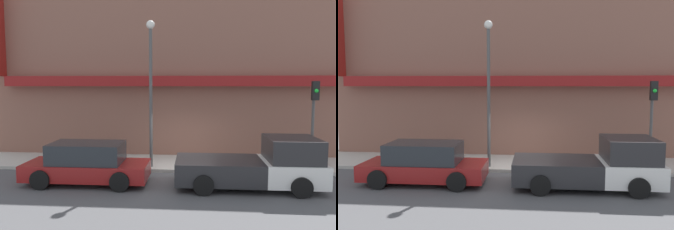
# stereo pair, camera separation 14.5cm
# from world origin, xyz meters

# --- Properties ---
(ground_plane) EXTENTS (80.00, 80.00, 0.00)m
(ground_plane) POSITION_xyz_m (0.00, 0.00, 0.00)
(ground_plane) COLOR #4C4C4F
(sidewalk) EXTENTS (36.00, 2.90, 0.14)m
(sidewalk) POSITION_xyz_m (0.00, 1.45, 0.07)
(sidewalk) COLOR #B7B2A8
(sidewalk) RESTS_ON ground
(building) EXTENTS (19.80, 3.80, 10.73)m
(building) POSITION_xyz_m (-0.02, 4.38, 4.17)
(building) COLOR brown
(building) RESTS_ON ground
(pickup_truck) EXTENTS (5.16, 2.31, 1.83)m
(pickup_truck) POSITION_xyz_m (2.68, -1.65, 0.80)
(pickup_truck) COLOR white
(pickup_truck) RESTS_ON ground
(parked_car) EXTENTS (4.61, 1.99, 1.54)m
(parked_car) POSITION_xyz_m (-3.62, -1.65, 0.75)
(parked_car) COLOR maroon
(parked_car) RESTS_ON ground
(fire_hydrant) EXTENTS (0.18, 0.18, 0.62)m
(fire_hydrant) POSITION_xyz_m (-4.20, 0.37, 0.45)
(fire_hydrant) COLOR #196633
(fire_hydrant) RESTS_ON sidewalk
(street_lamp) EXTENTS (0.36, 0.36, 6.25)m
(street_lamp) POSITION_xyz_m (-1.47, 0.46, 3.98)
(street_lamp) COLOR #4C4C4C
(street_lamp) RESTS_ON sidewalk
(traffic_light) EXTENTS (0.28, 0.42, 3.71)m
(traffic_light) POSITION_xyz_m (5.40, 0.70, 2.69)
(traffic_light) COLOR #4C4C4C
(traffic_light) RESTS_ON sidewalk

